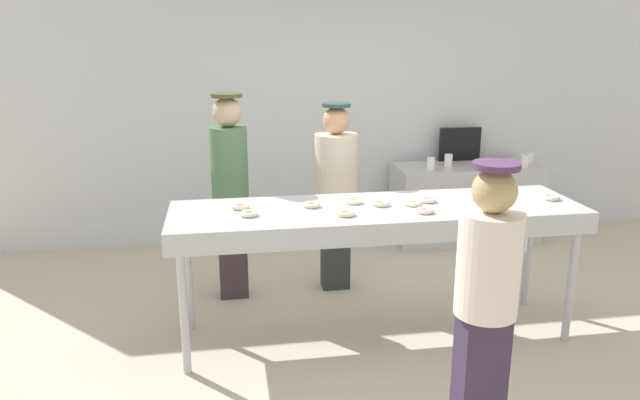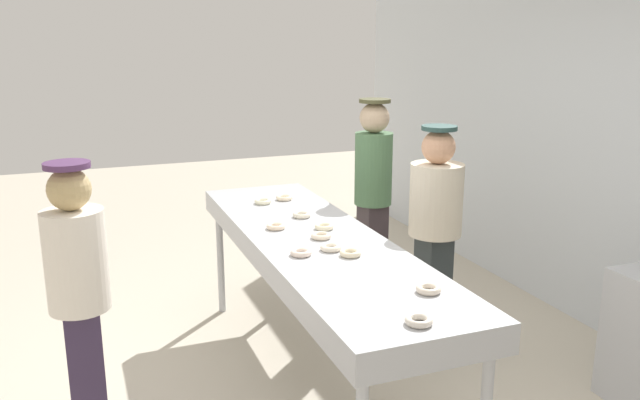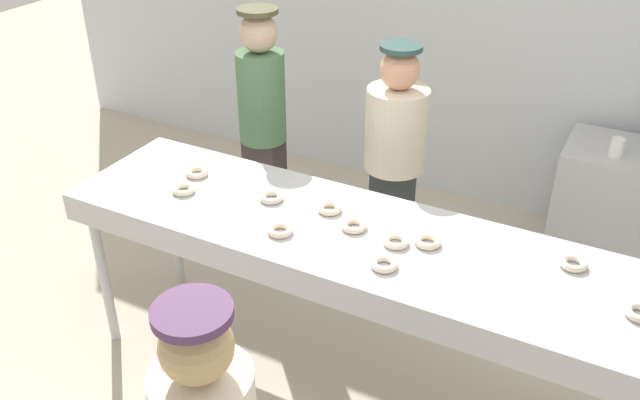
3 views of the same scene
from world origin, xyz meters
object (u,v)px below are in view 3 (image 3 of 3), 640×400
Objects in this scene: sugar_donut_2 at (354,226)px; sugar_donut_3 at (428,242)px; worker_baker at (263,127)px; paper_cup_3 at (617,148)px; fryer_conveyor at (347,243)px; sugar_donut_1 at (330,208)px; sugar_donut_6 at (280,230)px; sugar_donut_8 at (271,197)px; worker_assistant at (394,157)px; sugar_donut_10 at (384,264)px; sugar_donut_5 at (184,189)px; sugar_donut_4 at (396,241)px; sugar_donut_7 at (640,313)px; sugar_donut_9 at (197,173)px; sugar_donut_0 at (573,263)px.

sugar_donut_3 is (0.36, 0.04, 0.00)m from sugar_donut_2.
worker_baker reaches higher than paper_cup_3.
fryer_conveyor is at bearing -171.53° from sugar_donut_3.
sugar_donut_1 is 1.00× the size of sugar_donut_3.
sugar_donut_6 and sugar_donut_8 have the same top height.
sugar_donut_6 is at bearing 92.10° from worker_assistant.
sugar_donut_2 is 1.00× the size of sugar_donut_3.
paper_cup_3 is (1.00, 1.77, -0.12)m from sugar_donut_2.
sugar_donut_10 is at bearing -113.04° from sugar_donut_3.
sugar_donut_2 is 0.99× the size of paper_cup_3.
sugar_donut_1 is 1.00× the size of sugar_donut_5.
sugar_donut_4 is (0.41, -0.12, 0.00)m from sugar_donut_1.
sugar_donut_7 is (1.07, -0.02, 0.00)m from sugar_donut_4.
sugar_donut_5 is (-0.95, -0.10, 0.00)m from sugar_donut_2.
sugar_donut_4 is 1.02m from worker_assistant.
sugar_donut_4 and sugar_donut_7 have the same top height.
sugar_donut_8 is 0.51m from sugar_donut_9.
sugar_donut_7 is (0.30, -0.22, 0.00)m from sugar_donut_0.
sugar_donut_2 is 1.37m from worker_baker.
paper_cup_3 is at bearing 54.88° from sugar_donut_1.
sugar_donut_5 is at bearing -174.16° from sugar_donut_2.
sugar_donut_5 is 0.66m from sugar_donut_6.
sugar_donut_2 is 2.04m from paper_cup_3.
sugar_donut_2 and sugar_donut_6 have the same top height.
worker_baker is 2.26m from paper_cup_3.
sugar_donut_2 is at bearing 177.94° from sugar_donut_7.
fryer_conveyor is 23.59× the size of sugar_donut_10.
worker_assistant is 1.45m from paper_cup_3.
sugar_donut_1 is 0.20m from sugar_donut_2.
sugar_donut_3 is at bearing 134.22° from worker_baker.
sugar_donut_1 is at bearing 143.75° from fryer_conveyor.
sugar_donut_0 is 1.00× the size of sugar_donut_4.
sugar_donut_10 is at bearing -35.88° from sugar_donut_1.
sugar_donut_8 is 0.99m from worker_baker.
sugar_donut_2 and sugar_donut_7 have the same top height.
sugar_donut_0 is 0.07× the size of worker_baker.
sugar_donut_6 is at bearing -163.76° from sugar_donut_0.
sugar_donut_6 is 1.00× the size of sugar_donut_8.
sugar_donut_9 is 1.29m from sugar_donut_10.
sugar_donut_8 and sugar_donut_10 have the same top height.
sugar_donut_8 is at bearing -175.10° from sugar_donut_0.
fryer_conveyor is 0.10m from sugar_donut_2.
sugar_donut_1 and sugar_donut_7 have the same top height.
sugar_donut_7 is at bearing -3.05° from sugar_donut_8.
sugar_donut_1 is 1.00× the size of sugar_donut_6.
paper_cup_3 is at bearing 48.96° from sugar_donut_8.
sugar_donut_7 is 1.80m from sugar_donut_8.
sugar_donut_7 is at bearing 1.29° from sugar_donut_5.
sugar_donut_2 is (0.18, -0.09, 0.00)m from sugar_donut_1.
sugar_donut_3 is at bearing -110.27° from paper_cup_3.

